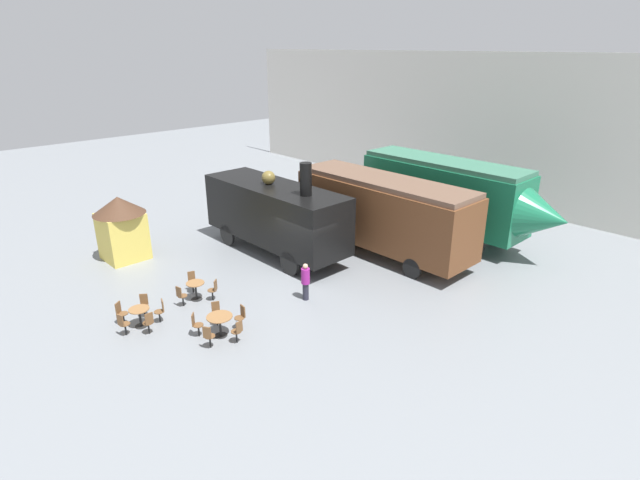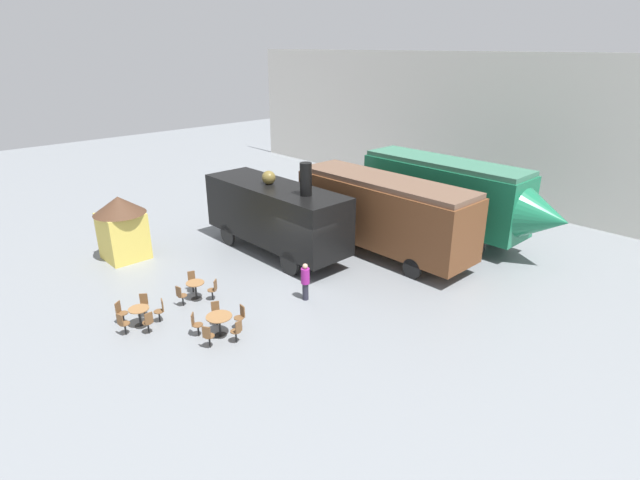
{
  "view_description": "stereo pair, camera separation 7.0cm",
  "coord_description": "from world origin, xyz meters",
  "px_view_note": "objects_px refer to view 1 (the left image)",
  "views": [
    {
      "loc": [
        14.69,
        -12.61,
        9.38
      ],
      "look_at": [
        0.35,
        1.0,
        1.6
      ],
      "focal_mm": 28.0,
      "sensor_mm": 36.0,
      "label": 1
    },
    {
      "loc": [
        14.74,
        -12.56,
        9.38
      ],
      "look_at": [
        0.35,
        1.0,
        1.6
      ],
      "focal_mm": 28.0,
      "sensor_mm": 36.0,
      "label": 2
    }
  ],
  "objects_px": {
    "streamlined_locomotive": "(454,195)",
    "cafe_table_mid": "(139,314)",
    "cafe_table_far": "(196,287)",
    "cafe_chair_0": "(241,315)",
    "passenger_coach_wooden": "(383,211)",
    "steam_locomotive": "(275,212)",
    "ticket_kiosk": "(121,225)",
    "cafe_table_near": "(220,320)",
    "visitor_person": "(306,280)"
  },
  "relations": [
    {
      "from": "streamlined_locomotive",
      "to": "cafe_chair_0",
      "type": "relative_size",
      "value": 12.19
    },
    {
      "from": "cafe_table_far",
      "to": "steam_locomotive",
      "type": "bearing_deg",
      "value": 106.43
    },
    {
      "from": "steam_locomotive",
      "to": "cafe_chair_0",
      "type": "bearing_deg",
      "value": -49.05
    },
    {
      "from": "streamlined_locomotive",
      "to": "ticket_kiosk",
      "type": "height_order",
      "value": "streamlined_locomotive"
    },
    {
      "from": "steam_locomotive",
      "to": "ticket_kiosk",
      "type": "distance_m",
      "value": 7.07
    },
    {
      "from": "cafe_chair_0",
      "to": "visitor_person",
      "type": "xyz_separation_m",
      "value": [
        -0.03,
        3.08,
        0.32
      ]
    },
    {
      "from": "streamlined_locomotive",
      "to": "visitor_person",
      "type": "bearing_deg",
      "value": -91.48
    },
    {
      "from": "steam_locomotive",
      "to": "cafe_table_far",
      "type": "bearing_deg",
      "value": -73.57
    },
    {
      "from": "steam_locomotive",
      "to": "ticket_kiosk",
      "type": "xyz_separation_m",
      "value": [
        -4.33,
        -5.57,
        -0.36
      ]
    },
    {
      "from": "cafe_chair_0",
      "to": "passenger_coach_wooden",
      "type": "bearing_deg",
      "value": -167.51
    },
    {
      "from": "passenger_coach_wooden",
      "to": "steam_locomotive",
      "type": "relative_size",
      "value": 1.14
    },
    {
      "from": "visitor_person",
      "to": "cafe_table_mid",
      "type": "bearing_deg",
      "value": -114.41
    },
    {
      "from": "steam_locomotive",
      "to": "cafe_table_mid",
      "type": "bearing_deg",
      "value": -75.75
    },
    {
      "from": "passenger_coach_wooden",
      "to": "cafe_chair_0",
      "type": "distance_m",
      "value": 9.09
    },
    {
      "from": "steam_locomotive",
      "to": "cafe_table_far",
      "type": "relative_size",
      "value": 10.94
    },
    {
      "from": "cafe_table_mid",
      "to": "cafe_table_far",
      "type": "xyz_separation_m",
      "value": [
        -0.42,
        2.49,
        0.01
      ]
    },
    {
      "from": "passenger_coach_wooden",
      "to": "cafe_chair_0",
      "type": "relative_size",
      "value": 10.4
    },
    {
      "from": "cafe_table_mid",
      "to": "visitor_person",
      "type": "distance_m",
      "value": 6.17
    },
    {
      "from": "steam_locomotive",
      "to": "cafe_chair_0",
      "type": "height_order",
      "value": "steam_locomotive"
    },
    {
      "from": "streamlined_locomotive",
      "to": "cafe_chair_0",
      "type": "distance_m",
      "value": 13.02
    },
    {
      "from": "passenger_coach_wooden",
      "to": "ticket_kiosk",
      "type": "xyz_separation_m",
      "value": [
        -7.84,
        -9.21,
        -0.44
      ]
    },
    {
      "from": "cafe_chair_0",
      "to": "cafe_table_mid",
      "type": "bearing_deg",
      "value": -39.65
    },
    {
      "from": "steam_locomotive",
      "to": "visitor_person",
      "type": "bearing_deg",
      "value": -25.61
    },
    {
      "from": "cafe_table_near",
      "to": "cafe_table_mid",
      "type": "distance_m",
      "value": 3.03
    },
    {
      "from": "cafe_table_near",
      "to": "cafe_chair_0",
      "type": "relative_size",
      "value": 1.03
    },
    {
      "from": "passenger_coach_wooden",
      "to": "cafe_table_near",
      "type": "distance_m",
      "value": 9.86
    },
    {
      "from": "passenger_coach_wooden",
      "to": "cafe_table_near",
      "type": "bearing_deg",
      "value": -84.33
    },
    {
      "from": "cafe_table_far",
      "to": "visitor_person",
      "type": "xyz_separation_m",
      "value": [
        2.96,
        3.12,
        0.29
      ]
    },
    {
      "from": "streamlined_locomotive",
      "to": "cafe_table_mid",
      "type": "relative_size",
      "value": 14.81
    },
    {
      "from": "cafe_chair_0",
      "to": "ticket_kiosk",
      "type": "bearing_deg",
      "value": -82.1
    },
    {
      "from": "cafe_table_near",
      "to": "cafe_table_mid",
      "type": "relative_size",
      "value": 1.25
    },
    {
      "from": "cafe_table_near",
      "to": "visitor_person",
      "type": "relative_size",
      "value": 0.58
    },
    {
      "from": "passenger_coach_wooden",
      "to": "visitor_person",
      "type": "xyz_separation_m",
      "value": [
        1.02,
        -5.81,
        -1.29
      ]
    },
    {
      "from": "cafe_table_far",
      "to": "ticket_kiosk",
      "type": "relative_size",
      "value": 0.24
    },
    {
      "from": "cafe_table_near",
      "to": "ticket_kiosk",
      "type": "xyz_separation_m",
      "value": [
        -8.8,
        0.49,
        1.06
      ]
    },
    {
      "from": "visitor_person",
      "to": "cafe_table_near",
      "type": "bearing_deg",
      "value": -90.81
    },
    {
      "from": "passenger_coach_wooden",
      "to": "cafe_table_mid",
      "type": "bearing_deg",
      "value": -97.62
    },
    {
      "from": "visitor_person",
      "to": "cafe_table_far",
      "type": "bearing_deg",
      "value": -133.49
    },
    {
      "from": "visitor_person",
      "to": "ticket_kiosk",
      "type": "height_order",
      "value": "ticket_kiosk"
    },
    {
      "from": "cafe_table_far",
      "to": "cafe_chair_0",
      "type": "distance_m",
      "value": 2.99
    },
    {
      "from": "streamlined_locomotive",
      "to": "steam_locomotive",
      "type": "distance_m",
      "value": 9.02
    },
    {
      "from": "passenger_coach_wooden",
      "to": "cafe_table_far",
      "type": "xyz_separation_m",
      "value": [
        -1.94,
        -8.93,
        -1.58
      ]
    },
    {
      "from": "steam_locomotive",
      "to": "cafe_table_far",
      "type": "distance_m",
      "value": 5.71
    },
    {
      "from": "cafe_table_near",
      "to": "visitor_person",
      "type": "height_order",
      "value": "visitor_person"
    },
    {
      "from": "passenger_coach_wooden",
      "to": "visitor_person",
      "type": "relative_size",
      "value": 5.89
    },
    {
      "from": "cafe_table_mid",
      "to": "cafe_chair_0",
      "type": "xyz_separation_m",
      "value": [
        2.57,
        2.54,
        -0.01
      ]
    },
    {
      "from": "passenger_coach_wooden",
      "to": "cafe_table_mid",
      "type": "xyz_separation_m",
      "value": [
        -1.53,
        -11.42,
        -1.6
      ]
    },
    {
      "from": "ticket_kiosk",
      "to": "streamlined_locomotive",
      "type": "bearing_deg",
      "value": 55.42
    },
    {
      "from": "cafe_table_far",
      "to": "cafe_chair_0",
      "type": "bearing_deg",
      "value": 0.9
    },
    {
      "from": "cafe_table_near",
      "to": "cafe_chair_0",
      "type": "height_order",
      "value": "cafe_chair_0"
    }
  ]
}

